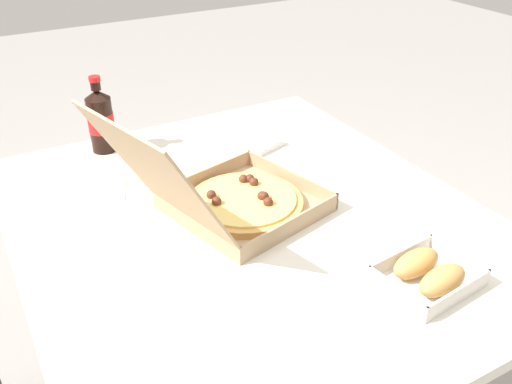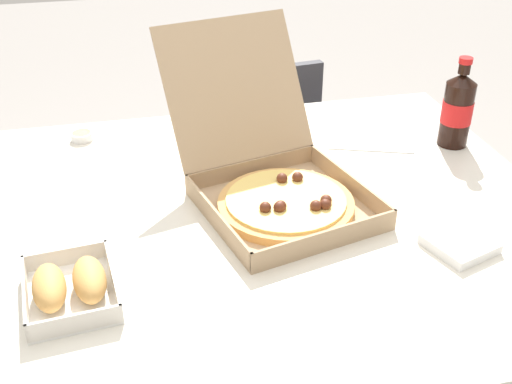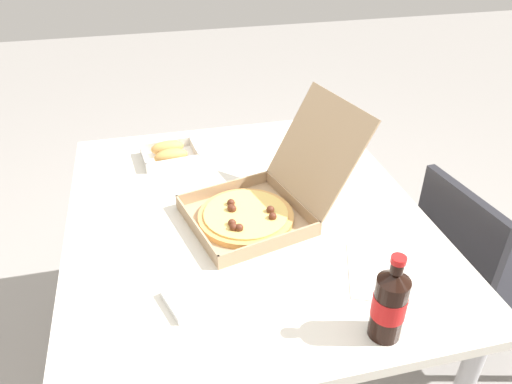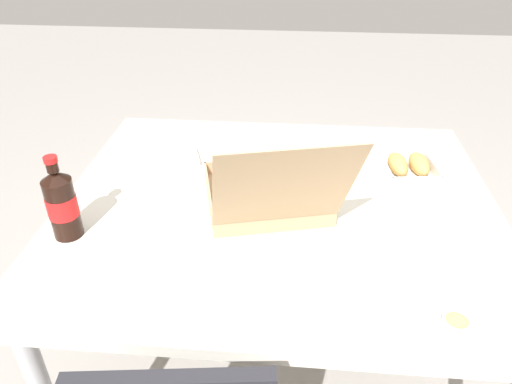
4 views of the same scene
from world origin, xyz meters
The scene contains 9 objects.
ground_plane centered at (0.00, 0.00, 0.00)m, with size 10.00×10.00×0.00m, color gray.
dining_table centered at (0.00, 0.00, 0.68)m, with size 1.22×1.06×0.76m.
chair centered at (0.14, 0.76, 0.48)m, with size 0.45×0.45×0.83m.
pizza_box_open centered at (0.03, 0.03, 0.80)m, with size 0.43×0.55×0.32m.
bread_side_box centered at (-0.39, -0.20, 0.78)m, with size 0.17×0.20×0.06m.
cola_bottle centered at (0.52, 0.20, 0.85)m, with size 0.07×0.07×0.22m.
paper_menu centered at (0.34, 0.28, 0.76)m, with size 0.21×0.15×0.00m, color white.
napkin_pile centered at (0.32, -0.21, 0.77)m, with size 0.11×0.11×0.02m, color white.
dipping_sauce_cup centered at (-0.38, 0.43, 0.77)m, with size 0.06×0.06×0.02m.
Camera 3 is at (1.17, -0.25, 1.62)m, focal length 34.12 mm.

